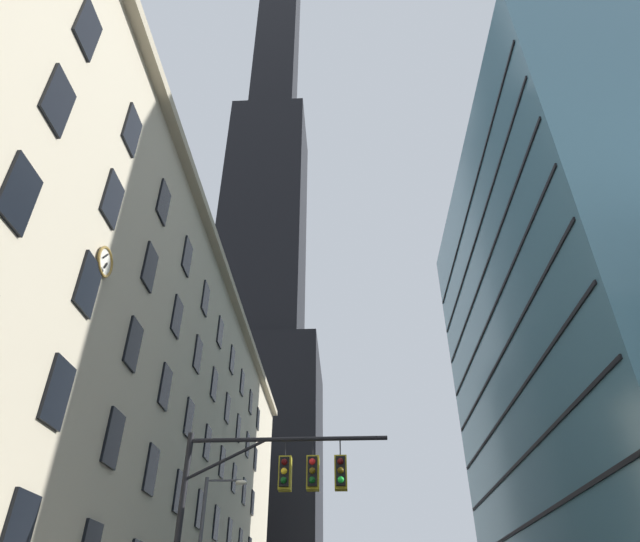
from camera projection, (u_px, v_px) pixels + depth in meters
station_building at (109, 441)px, 38.47m from camera, size 15.45×60.64×26.14m
dark_skyscraper at (261, 276)px, 115.43m from camera, size 25.12×25.12×223.04m
glass_office_midrise at (594, 345)px, 44.10m from camera, size 15.75×37.01×42.40m
traffic_signal_mast at (274, 494)px, 16.97m from camera, size 6.70×0.63×7.03m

